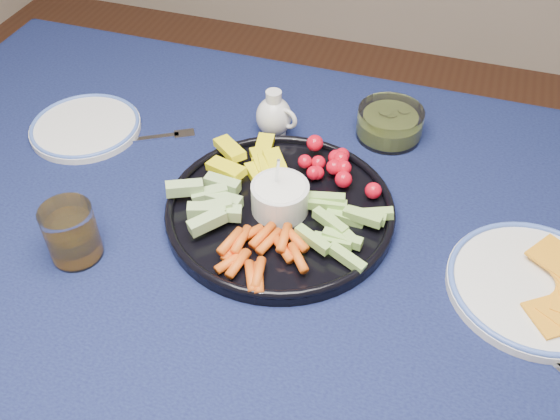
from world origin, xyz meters
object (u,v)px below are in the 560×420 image
(creamer_pitcher, at_px, (274,116))
(side_plate_extra, at_px, (85,127))
(dining_table, at_px, (302,298))
(juice_tumbler, at_px, (72,236))
(pickle_bowl, at_px, (390,124))
(cheese_plate, at_px, (535,284))
(crudite_platter, at_px, (278,207))

(creamer_pitcher, xyz_separation_m, side_plate_extra, (-0.34, -0.10, -0.03))
(dining_table, distance_m, juice_tumbler, 0.36)
(pickle_bowl, distance_m, cheese_plate, 0.40)
(dining_table, xyz_separation_m, creamer_pitcher, (-0.14, 0.29, 0.13))
(crudite_platter, height_order, juice_tumbler, crudite_platter)
(cheese_plate, distance_m, juice_tumbler, 0.67)
(pickle_bowl, relative_size, cheese_plate, 0.48)
(crudite_platter, xyz_separation_m, side_plate_extra, (-0.41, 0.10, -0.01))
(juice_tumbler, height_order, side_plate_extra, juice_tumbler)
(pickle_bowl, bearing_deg, side_plate_extra, -163.24)
(creamer_pitcher, height_order, juice_tumbler, same)
(crudite_platter, height_order, cheese_plate, crudite_platter)
(creamer_pitcher, bearing_deg, crudite_platter, -69.65)
(dining_table, bearing_deg, crudite_platter, 129.43)
(cheese_plate, height_order, side_plate_extra, cheese_plate)
(creamer_pitcher, distance_m, side_plate_extra, 0.35)
(creamer_pitcher, height_order, cheese_plate, creamer_pitcher)
(creamer_pitcher, height_order, side_plate_extra, creamer_pitcher)
(juice_tumbler, bearing_deg, dining_table, 15.62)
(crudite_platter, relative_size, pickle_bowl, 3.05)
(dining_table, bearing_deg, cheese_plate, 8.98)
(crudite_platter, bearing_deg, side_plate_extra, 165.80)
(creamer_pitcher, bearing_deg, side_plate_extra, -163.24)
(crudite_platter, bearing_deg, juice_tumbler, -146.84)
(dining_table, relative_size, cheese_plate, 6.74)
(pickle_bowl, height_order, side_plate_extra, pickle_bowl)
(pickle_bowl, height_order, cheese_plate, pickle_bowl)
(creamer_pitcher, bearing_deg, juice_tumbler, -116.20)
(juice_tumbler, bearing_deg, cheese_plate, 12.34)
(juice_tumbler, distance_m, side_plate_extra, 0.32)
(creamer_pitcher, xyz_separation_m, pickle_bowl, (0.20, 0.06, -0.01))
(crudite_platter, distance_m, juice_tumbler, 0.31)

